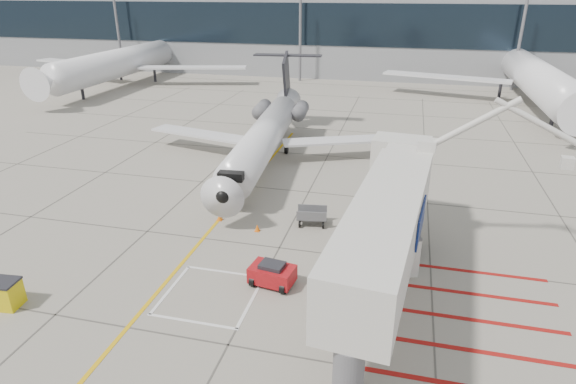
% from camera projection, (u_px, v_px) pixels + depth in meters
% --- Properties ---
extents(ground_plane, '(260.00, 260.00, 0.00)m').
position_uv_depth(ground_plane, '(258.00, 289.00, 22.76)').
color(ground_plane, gray).
rests_on(ground_plane, ground).
extents(regional_jet, '(24.32, 29.53, 7.26)m').
position_uv_depth(regional_jet, '(258.00, 126.00, 35.67)').
color(regional_jet, silver).
rests_on(regional_jet, ground_plane).
extents(jet_bridge, '(10.18, 18.49, 7.09)m').
position_uv_depth(jet_bridge, '(384.00, 238.00, 20.03)').
color(jet_bridge, silver).
rests_on(jet_bridge, ground_plane).
extents(pushback_tug, '(2.25, 1.60, 1.22)m').
position_uv_depth(pushback_tug, '(272.00, 273.00, 22.89)').
color(pushback_tug, '#A61015').
rests_on(pushback_tug, ground_plane).
extents(spill_bin, '(1.60, 1.15, 1.31)m').
position_uv_depth(spill_bin, '(2.00, 293.00, 21.31)').
color(spill_bin, '#D8C00C').
rests_on(spill_bin, ground_plane).
extents(baggage_cart, '(1.90, 1.35, 1.11)m').
position_uv_depth(baggage_cart, '(312.00, 216.00, 28.70)').
color(baggage_cart, '#535357').
rests_on(baggage_cart, ground_plane).
extents(ground_power_unit, '(3.04, 2.28, 2.14)m').
position_uv_depth(ground_power_unit, '(389.00, 251.00, 23.90)').
color(ground_power_unit, silver).
rests_on(ground_power_unit, ground_plane).
extents(cone_nose, '(0.34, 0.34, 0.47)m').
position_uv_depth(cone_nose, '(220.00, 217.00, 29.37)').
color(cone_nose, orange).
rests_on(cone_nose, ground_plane).
extents(cone_side, '(0.31, 0.31, 0.43)m').
position_uv_depth(cone_side, '(257.00, 228.00, 28.05)').
color(cone_side, '#E25F0B').
rests_on(cone_side, ground_plane).
extents(terminal_building, '(180.00, 28.00, 14.00)m').
position_uv_depth(terminal_building, '(438.00, 27.00, 80.28)').
color(terminal_building, gray).
rests_on(terminal_building, ground_plane).
extents(terminal_glass_band, '(180.00, 0.10, 6.00)m').
position_uv_depth(terminal_glass_band, '(443.00, 27.00, 67.34)').
color(terminal_glass_band, black).
rests_on(terminal_glass_band, ground_plane).
extents(bg_aircraft_b, '(34.46, 38.29, 11.49)m').
position_uv_depth(bg_aircraft_b, '(127.00, 43.00, 69.00)').
color(bg_aircraft_b, silver).
rests_on(bg_aircraft_b, ground_plane).
extents(bg_aircraft_c, '(35.54, 39.49, 11.85)m').
position_uv_depth(bg_aircraft_c, '(536.00, 53.00, 56.97)').
color(bg_aircraft_c, silver).
rests_on(bg_aircraft_c, ground_plane).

